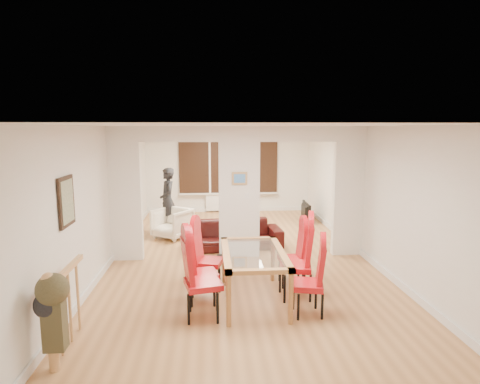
{
  "coord_description": "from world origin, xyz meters",
  "views": [
    {
      "loc": [
        -0.57,
        -7.77,
        2.55
      ],
      "look_at": [
        0.06,
        0.6,
        1.22
      ],
      "focal_mm": 30.0,
      "sensor_mm": 36.0,
      "label": 1
    }
  ],
  "objects": [
    {
      "name": "floor",
      "position": [
        0.0,
        0.0,
        0.0
      ],
      "size": [
        5.0,
        9.0,
        0.01
      ],
      "primitive_type": "cube",
      "color": "#B27B47",
      "rests_on": "ground"
    },
    {
      "name": "room_walls",
      "position": [
        0.0,
        0.0,
        1.3
      ],
      "size": [
        5.0,
        9.0,
        2.6
      ],
      "primitive_type": null,
      "color": "silver",
      "rests_on": "floor"
    },
    {
      "name": "divider_wall",
      "position": [
        0.0,
        0.0,
        1.3
      ],
      "size": [
        5.0,
        0.18,
        2.6
      ],
      "primitive_type": "cube",
      "color": "white",
      "rests_on": "floor"
    },
    {
      "name": "bay_window_blinds",
      "position": [
        0.0,
        4.44,
        1.5
      ],
      "size": [
        3.0,
        0.08,
        1.8
      ],
      "primitive_type": "cube",
      "color": "black",
      "rests_on": "room_walls"
    },
    {
      "name": "radiator",
      "position": [
        0.0,
        4.4,
        0.3
      ],
      "size": [
        1.4,
        0.08,
        0.5
      ],
      "primitive_type": "cube",
      "color": "white",
      "rests_on": "floor"
    },
    {
      "name": "pendant_light",
      "position": [
        0.3,
        3.3,
        2.15
      ],
      "size": [
        0.36,
        0.36,
        0.36
      ],
      "primitive_type": "sphere",
      "color": "orange",
      "rests_on": "room_walls"
    },
    {
      "name": "stair_newel",
      "position": [
        -2.25,
        -3.2,
        0.55
      ],
      "size": [
        0.4,
        1.2,
        1.1
      ],
      "primitive_type": null,
      "color": "tan",
      "rests_on": "floor"
    },
    {
      "name": "wall_poster",
      "position": [
        -2.47,
        -2.4,
        1.6
      ],
      "size": [
        0.04,
        0.52,
        0.67
      ],
      "primitive_type": "cube",
      "color": "gray",
      "rests_on": "room_walls"
    },
    {
      "name": "pillar_photo",
      "position": [
        0.0,
        -0.1,
        1.6
      ],
      "size": [
        0.3,
        0.03,
        0.25
      ],
      "primitive_type": "cube",
      "color": "#4C8CD8",
      "rests_on": "divider_wall"
    },
    {
      "name": "dining_table",
      "position": [
        0.06,
        -2.11,
        0.38
      ],
      "size": [
        0.92,
        1.63,
        0.76
      ],
      "primitive_type": null,
      "color": "#AD743F",
      "rests_on": "floor"
    },
    {
      "name": "dining_chair_la",
      "position": [
        -0.68,
        -2.6,
        0.57
      ],
      "size": [
        0.55,
        0.55,
        1.15
      ],
      "primitive_type": null,
      "rotation": [
        0.0,
        0.0,
        0.23
      ],
      "color": "#B61218",
      "rests_on": "floor"
    },
    {
      "name": "dining_chair_lb",
      "position": [
        -0.69,
        -2.1,
        0.51
      ],
      "size": [
        0.49,
        0.49,
        1.02
      ],
      "primitive_type": null,
      "rotation": [
        0.0,
        0.0,
        0.23
      ],
      "color": "#B61218",
      "rests_on": "floor"
    },
    {
      "name": "dining_chair_lc",
      "position": [
        -0.61,
        -1.59,
        0.53
      ],
      "size": [
        0.52,
        0.52,
        1.05
      ],
      "primitive_type": null,
      "rotation": [
        0.0,
        0.0,
        -0.26
      ],
      "color": "#B61218",
      "rests_on": "floor"
    },
    {
      "name": "dining_chair_ra",
      "position": [
        0.75,
        -2.62,
        0.51
      ],
      "size": [
        0.49,
        0.49,
        1.02
      ],
      "primitive_type": null,
      "rotation": [
        0.0,
        0.0,
        -0.23
      ],
      "color": "#B61218",
      "rests_on": "floor"
    },
    {
      "name": "dining_chair_rb",
      "position": [
        0.7,
        -2.03,
        0.58
      ],
      "size": [
        0.55,
        0.55,
        1.17
      ],
      "primitive_type": null,
      "rotation": [
        0.0,
        0.0,
        -0.21
      ],
      "color": "#B61218",
      "rests_on": "floor"
    },
    {
      "name": "dining_chair_rc",
      "position": [
        0.74,
        -1.53,
        0.51
      ],
      "size": [
        0.41,
        0.41,
        1.01
      ],
      "primitive_type": null,
      "rotation": [
        0.0,
        0.0,
        0.01
      ],
      "color": "#B61218",
      "rests_on": "floor"
    },
    {
      "name": "sofa",
      "position": [
        -0.05,
        0.63,
        0.29
      ],
      "size": [
        2.06,
        0.96,
        0.58
      ],
      "primitive_type": "imported",
      "rotation": [
        0.0,
        0.0,
        0.09
      ],
      "color": "black",
      "rests_on": "floor"
    },
    {
      "name": "armchair",
      "position": [
        -1.47,
        1.53,
        0.35
      ],
      "size": [
        1.06,
        1.06,
        0.7
      ],
      "primitive_type": "imported",
      "rotation": [
        0.0,
        0.0,
        -0.62
      ],
      "color": "beige",
      "rests_on": "floor"
    },
    {
      "name": "person",
      "position": [
        -1.61,
        1.98,
        0.81
      ],
      "size": [
        0.68,
        0.54,
        1.62
      ],
      "primitive_type": "imported",
      "rotation": [
        0.0,
        0.0,
        -1.28
      ],
      "color": "black",
      "rests_on": "floor"
    },
    {
      "name": "television",
      "position": [
        2.0,
        2.97,
        0.26
      ],
      "size": [
        0.92,
        0.15,
        0.53
      ],
      "primitive_type": "imported",
      "rotation": [
        0.0,
        0.0,
        1.54
      ],
      "color": "black",
      "rests_on": "floor"
    },
    {
      "name": "coffee_table",
      "position": [
        0.36,
        2.3,
        0.11
      ],
      "size": [
        0.98,
        0.59,
        0.21
      ],
      "primitive_type": null,
      "rotation": [
        0.0,
        0.0,
        -0.15
      ],
      "color": "#321C11",
      "rests_on": "floor"
    },
    {
      "name": "bottle",
      "position": [
        0.45,
        2.38,
        0.35
      ],
      "size": [
        0.07,
        0.07,
        0.27
      ],
      "primitive_type": "cylinder",
      "color": "#143F19",
      "rests_on": "coffee_table"
    },
    {
      "name": "bowl",
      "position": [
        0.28,
        2.2,
        0.24
      ],
      "size": [
        0.21,
        0.21,
        0.05
      ],
      "primitive_type": "imported",
      "color": "#321C11",
      "rests_on": "coffee_table"
    },
    {
      "name": "shoes",
      "position": [
        -0.32,
        -0.31,
        0.05
      ],
      "size": [
        0.26,
        0.29,
        0.11
      ],
      "primitive_type": null,
      "color": "black",
      "rests_on": "floor"
    }
  ]
}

